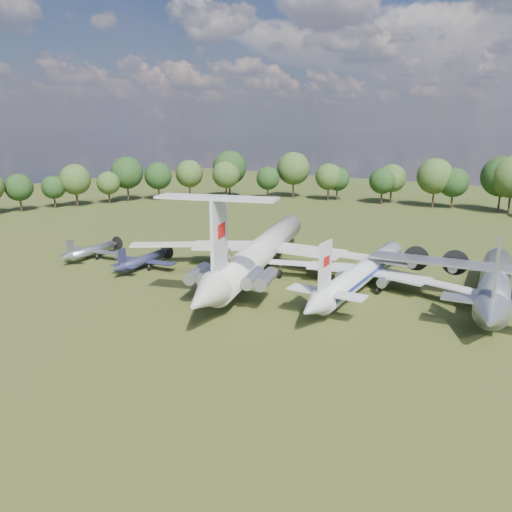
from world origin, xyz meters
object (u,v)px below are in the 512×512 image
Objects in this scene: small_prop_west at (143,263)px; person_on_il62 at (229,256)px; tu104_jet at (363,276)px; an12_transport at (494,286)px; il62_airliner at (263,255)px; small_prop_northwest at (92,252)px.

person_on_il62 is at bearing -23.57° from small_prop_west.
tu104_jet is 16.42m from an12_transport.
an12_transport is at bearing 9.92° from tu104_jet.
il62_airliner is at bearing -179.36° from an12_transport.
small_prop_west is at bearing -171.78° from an12_transport.
an12_transport is at bearing -172.14° from person_on_il62.
tu104_jet is 2.78× the size of small_prop_northwest.
small_prop_northwest is 7.77× the size of person_on_il62.
tu104_jet is 19.77m from person_on_il62.
tu104_jet reaches higher than small_prop_west.
person_on_il62 reaches higher than small_prop_west.
il62_airliner is at bearing 178.59° from tu104_jet.
person_on_il62 is (-25.84, -21.28, 4.22)m from an12_transport.
small_prop_northwest is 34.75m from person_on_il62.
an12_transport is 2.43× the size of small_prop_northwest.
tu104_jet is at bearing -15.94° from il62_airliner.
small_prop_northwest is at bearing -174.64° from an12_transport.
il62_airliner is 30.41m from small_prop_northwest.
il62_airliner reaches higher than an12_transport.
il62_airliner is 19.09m from small_prop_west.
tu104_jet is 21.56× the size of person_on_il62.
person_on_il62 is (34.15, -3.33, 5.49)m from small_prop_northwest.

